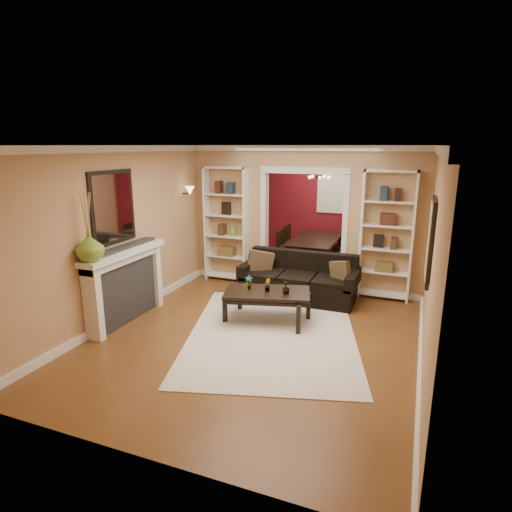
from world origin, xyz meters
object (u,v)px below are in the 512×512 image
at_px(coffee_table, 267,306).
at_px(bookshelf_left, 227,225).
at_px(fireplace, 127,286).
at_px(sofa, 299,277).
at_px(bookshelf_right, 387,236).
at_px(dining_table, 316,252).

bearing_deg(coffee_table, bookshelf_left, 115.52).
bearing_deg(bookshelf_left, fireplace, -102.05).
height_order(coffee_table, bookshelf_left, bookshelf_left).
xyz_separation_m(bookshelf_left, fireplace, (-0.54, -2.53, -0.57)).
bearing_deg(sofa, coffee_table, -98.92).
bearing_deg(sofa, fireplace, -138.76).
bearing_deg(bookshelf_left, bookshelf_right, 0.00).
bearing_deg(bookshelf_left, coffee_table, -49.28).
bearing_deg(coffee_table, fireplace, -174.15).
relative_size(sofa, bookshelf_right, 0.91).
bearing_deg(sofa, bookshelf_left, 161.00).
height_order(bookshelf_left, fireplace, bookshelf_left).
bearing_deg(fireplace, dining_table, 64.66).
relative_size(bookshelf_right, fireplace, 1.35).
height_order(sofa, bookshelf_left, bookshelf_left).
relative_size(coffee_table, dining_table, 0.73).
height_order(coffee_table, dining_table, dining_table).
distance_m(coffee_table, bookshelf_left, 2.47).
height_order(bookshelf_right, dining_table, bookshelf_right).
relative_size(sofa, dining_table, 1.16).
relative_size(fireplace, dining_table, 0.94).
xyz_separation_m(sofa, bookshelf_left, (-1.68, 0.58, 0.74)).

